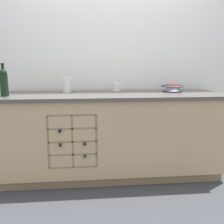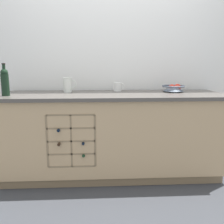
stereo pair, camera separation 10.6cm
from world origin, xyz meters
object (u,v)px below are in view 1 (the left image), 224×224
standing_wine_bottle (4,82)px  fruit_bowl (172,87)px  white_pitcher (67,85)px  ceramic_mug (117,87)px

standing_wine_bottle → fruit_bowl: bearing=8.0°
fruit_bowl → standing_wine_bottle: 1.75m
white_pitcher → ceramic_mug: size_ratio=1.27×
fruit_bowl → white_pitcher: bearing=179.8°
white_pitcher → ceramic_mug: white_pitcher is taller
ceramic_mug → white_pitcher: bearing=-170.2°
white_pitcher → standing_wine_bottle: (-0.57, -0.25, 0.06)m
fruit_bowl → ceramic_mug: 0.62m
ceramic_mug → standing_wine_bottle: 1.18m
fruit_bowl → ceramic_mug: bearing=170.9°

